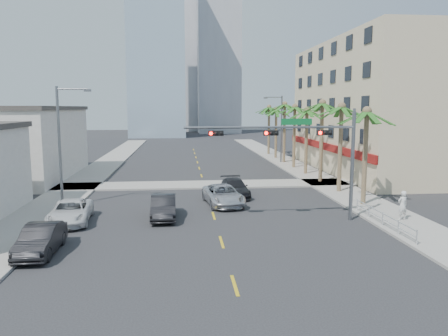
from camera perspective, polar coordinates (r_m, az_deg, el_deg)
name	(u,v)px	position (r m, az deg, el deg)	size (l,w,h in m)	color
ground	(229,268)	(20.93, 0.72, -12.96)	(260.00, 260.00, 0.00)	#262628
sidewalk_right	(332,186)	(42.55, 13.94, -2.31)	(4.00, 120.00, 0.15)	gray
sidewalk_left	(71,191)	(41.30, -19.31, -2.83)	(4.00, 120.00, 0.15)	gray
sidewalk_cross	(204,185)	(42.14, -2.58, -2.18)	(80.00, 4.00, 0.15)	gray
building_right	(388,107)	(55.02, 20.61, 7.45)	(15.25, 28.00, 15.00)	beige
building_left_far	(15,145)	(50.65, -25.64, 2.77)	(11.00, 18.00, 7.20)	beige
tower_far_left	(157,41)	(115.77, -8.79, 16.04)	(14.00, 14.00, 48.00)	#99B2C6
tower_far_right	(219,29)	(131.86, -0.71, 17.76)	(12.00, 12.00, 60.00)	#ADADB2
tower_far_center	(178,65)	(145.07, -6.08, 13.23)	(16.00, 16.00, 42.00)	#ADADB2
traffic_signal_mast	(305,145)	(28.62, 10.56, 2.98)	(11.12, 0.54, 7.20)	slate
palm_tree_0	(367,113)	(34.32, 18.17, 6.90)	(4.80, 4.80, 7.80)	brown
palm_tree_1	(342,108)	(39.14, 15.12, 7.61)	(4.80, 4.80, 8.16)	brown
palm_tree_2	(322,104)	(44.04, 12.73, 8.14)	(4.80, 4.80, 8.52)	brown
palm_tree_3	(307,111)	(49.01, 10.79, 7.34)	(4.80, 4.80, 7.80)	brown
palm_tree_4	(295,108)	(54.02, 9.24, 7.78)	(4.80, 4.80, 8.16)	brown
palm_tree_5	(285,105)	(59.06, 7.95, 8.15)	(4.80, 4.80, 8.52)	brown
palm_tree_6	(276,110)	(64.13, 6.84, 7.52)	(4.80, 4.80, 7.80)	brown
palm_tree_7	(269,108)	(69.22, 5.91, 7.85)	(4.80, 4.80, 8.16)	brown
streetlight_left	(62,140)	(34.66, -20.39, 3.45)	(2.55, 0.25, 9.00)	slate
streetlight_right	(280,126)	(58.97, 7.32, 5.52)	(2.55, 0.25, 9.00)	slate
guardrail	(383,217)	(29.13, 20.03, -6.04)	(0.08, 8.08, 1.00)	silver
car_parked_mid	(41,240)	(24.48, -22.83, -8.61)	(1.60, 4.59, 1.51)	black
car_parked_far	(70,212)	(30.18, -19.42, -5.41)	(2.44, 5.29, 1.47)	white
car_lane_left	(163,207)	(29.90, -7.92, -5.08)	(1.64, 4.69, 1.55)	black
car_lane_center	(223,195)	(33.65, -0.11, -3.55)	(2.54, 5.52, 1.53)	silver
car_lane_right	(235,188)	(36.80, 1.40, -2.61)	(2.07, 5.08, 1.47)	black
pedestrian	(402,205)	(30.88, 22.28, -4.54)	(0.70, 0.46, 1.93)	silver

